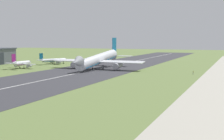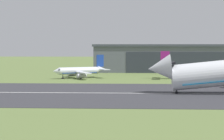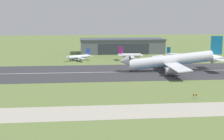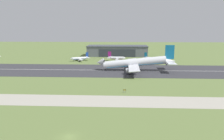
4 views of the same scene
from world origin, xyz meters
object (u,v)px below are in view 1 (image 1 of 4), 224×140
airplane_landing (98,60)px  airplane_parked_west (22,63)px  airplane_parked_far_east (54,60)px  runway_sign (193,72)px

airplane_landing → airplane_parked_west: size_ratio=3.02×
airplane_parked_far_east → runway_sign: bearing=-106.0°
airplane_landing → runway_sign: 55.75m
airplane_landing → runway_sign: bearing=-97.9°
airplane_landing → airplane_parked_far_east: bearing=64.8°
airplane_parked_far_east → runway_sign: (-28.36, -98.96, -1.31)m
runway_sign → airplane_landing: bearing=82.1°
airplane_landing → runway_sign: (-7.66, -55.06, -4.21)m
airplane_landing → airplane_parked_west: 45.78m
airplane_parked_west → airplane_parked_far_east: size_ratio=0.84×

